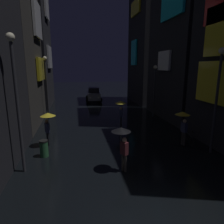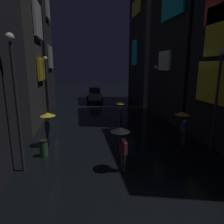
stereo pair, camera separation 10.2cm
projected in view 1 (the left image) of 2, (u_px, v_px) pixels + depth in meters
name	position (u px, v px, depth m)	size (l,w,h in m)	color
building_left_far	(30.00, 34.00, 23.65)	(4.25, 7.57, 17.07)	black
building_right_mid	(187.00, 18.00, 17.61)	(4.25, 7.59, 18.00)	black
building_right_far	(150.00, 35.00, 26.06)	(4.25, 7.12, 17.66)	black
pedestrian_foreground_right_yellow	(183.00, 119.00, 12.27)	(0.90, 0.90, 2.12)	#38332D
pedestrian_near_crossing_yellow	(48.00, 120.00, 12.04)	(0.90, 0.90, 2.12)	black
pedestrian_midstreet_centre_black	(122.00, 137.00, 9.12)	(0.90, 0.90, 2.12)	#38332D
pedestrian_far_right_yellow	(121.00, 107.00, 16.00)	(0.90, 0.90, 2.12)	black
bicycle_parked_at_storefront	(189.00, 137.00, 12.79)	(0.57, 1.76, 0.96)	black
car_distant	(94.00, 94.00, 28.45)	(2.38, 4.21, 1.92)	#99999E
streetlamp_left_far	(46.00, 81.00, 18.02)	(0.36, 0.36, 5.70)	#2D2D33
streetlamp_left_near	(16.00, 91.00, 8.54)	(0.36, 0.36, 6.16)	#2D2D33
streetlamp_right_near	(218.00, 90.00, 10.66)	(0.36, 0.36, 5.79)	#2D2D33
streetlamp_right_far	(155.00, 85.00, 19.03)	(0.36, 0.36, 4.94)	#2D2D33
trash_bin	(44.00, 148.00, 10.85)	(0.46, 0.46, 0.93)	#265933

